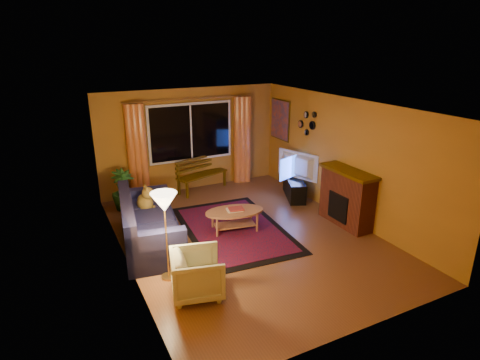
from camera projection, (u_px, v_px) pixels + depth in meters
name	position (u px, v px, depth m)	size (l,w,h in m)	color
floor	(247.00, 237.00, 7.70)	(4.50, 6.00, 0.02)	brown
ceiling	(248.00, 105.00, 6.87)	(4.50, 6.00, 0.02)	white
wall_back	(190.00, 140.00, 9.82)	(4.50, 0.02, 2.50)	#C07E29
wall_left	(121.00, 195.00, 6.33)	(0.02, 6.00, 2.50)	#C07E29
wall_right	(345.00, 159.00, 8.24)	(0.02, 6.00, 2.50)	#C07E29
window	(191.00, 132.00, 9.70)	(2.00, 0.02, 1.30)	black
curtain_rod	(190.00, 99.00, 9.40)	(0.03, 0.03, 3.20)	#BF8C3F
curtain_left	(137.00, 153.00, 9.18)	(0.36, 0.36, 2.24)	orange
curtain_right	(242.00, 140.00, 10.33)	(0.36, 0.36, 2.24)	orange
bench	(202.00, 182.00, 10.00)	(1.36, 0.40, 0.41)	#4B3302
potted_plant	(123.00, 190.00, 8.81)	(0.50, 0.50, 0.90)	#235B1E
sofa	(150.00, 221.00, 7.28)	(0.96, 2.24, 0.91)	#1A193B
dog	(145.00, 198.00, 7.64)	(0.34, 0.47, 0.51)	olive
armchair	(197.00, 272.00, 5.83)	(0.73, 0.68, 0.75)	beige
floor_lamp	(166.00, 237.00, 6.13)	(0.24, 0.24, 1.43)	#BF8C3F
rug	(234.00, 229.00, 7.97)	(1.84, 2.91, 0.02)	maroon
coffee_table	(235.00, 220.00, 7.88)	(1.16, 1.16, 0.42)	#B7744D
tv_console	(294.00, 188.00, 9.55)	(0.36, 1.09, 0.46)	black
television	(295.00, 166.00, 9.37)	(1.11, 0.15, 0.64)	black
fireplace	(347.00, 199.00, 8.05)	(0.40, 1.20, 1.10)	maroon
mirror_cluster	(307.00, 122.00, 9.14)	(0.06, 0.60, 0.56)	black
painting	(280.00, 120.00, 10.16)	(0.04, 0.76, 0.96)	#D34912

